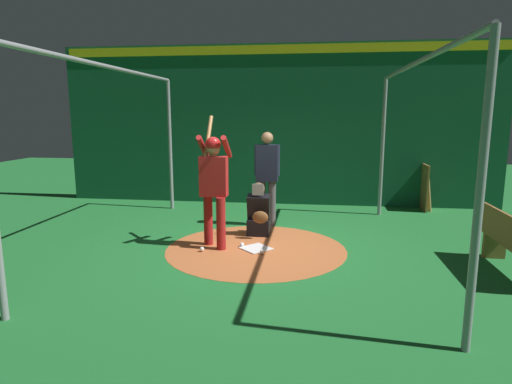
% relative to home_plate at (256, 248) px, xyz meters
% --- Properties ---
extents(ground_plane, '(26.48, 26.48, 0.00)m').
position_rel_home_plate_xyz_m(ground_plane, '(0.00, 0.00, -0.01)').
color(ground_plane, '#1E6B2D').
extents(dirt_circle, '(2.94, 2.94, 0.01)m').
position_rel_home_plate_xyz_m(dirt_circle, '(0.00, 0.00, -0.01)').
color(dirt_circle, '#B76033').
rests_on(dirt_circle, ground).
extents(home_plate, '(0.59, 0.59, 0.01)m').
position_rel_home_plate_xyz_m(home_plate, '(0.00, 0.00, 0.00)').
color(home_plate, white).
rests_on(home_plate, dirt_circle).
extents(batter, '(0.68, 0.49, 2.16)m').
position_rel_home_plate_xyz_m(batter, '(-0.04, -0.70, 1.10)').
color(batter, maroon).
rests_on(batter, ground).
extents(catcher, '(0.58, 0.40, 0.97)m').
position_rel_home_plate_xyz_m(catcher, '(-0.83, -0.06, 0.37)').
color(catcher, black).
rests_on(catcher, ground).
extents(umpire, '(0.23, 0.49, 1.84)m').
position_rel_home_plate_xyz_m(umpire, '(-1.53, 0.01, 1.03)').
color(umpire, '#4C4C51').
rests_on(umpire, ground).
extents(back_wall, '(0.23, 10.48, 3.80)m').
position_rel_home_plate_xyz_m(back_wall, '(-3.76, 0.00, 1.90)').
color(back_wall, '#145133').
rests_on(back_wall, ground).
extents(cage_frame, '(5.69, 4.79, 2.95)m').
position_rel_home_plate_xyz_m(cage_frame, '(0.00, 0.00, 2.06)').
color(cage_frame, gray).
rests_on(cage_frame, ground).
extents(bat_rack, '(0.82, 0.18, 1.05)m').
position_rel_home_plate_xyz_m(bat_rack, '(-3.51, 3.44, 0.48)').
color(bat_rack, olive).
rests_on(bat_rack, ground).
extents(bench, '(1.59, 0.36, 0.85)m').
position_rel_home_plate_xyz_m(bench, '(0.63, 3.62, 0.43)').
color(bench, olive).
rests_on(bench, ground).
extents(baseball_0, '(0.07, 0.07, 0.07)m').
position_rel_home_plate_xyz_m(baseball_0, '(0.26, 0.13, 0.03)').
color(baseball_0, white).
rests_on(baseball_0, dirt_circle).
extents(baseball_1, '(0.07, 0.07, 0.07)m').
position_rel_home_plate_xyz_m(baseball_1, '(-0.07, -0.25, 0.03)').
color(baseball_1, white).
rests_on(baseball_1, dirt_circle).
extents(baseball_2, '(0.07, 0.07, 0.07)m').
position_rel_home_plate_xyz_m(baseball_2, '(0.26, -0.84, 0.03)').
color(baseball_2, white).
rests_on(baseball_2, dirt_circle).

